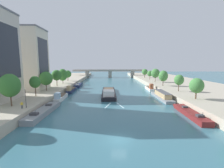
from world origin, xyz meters
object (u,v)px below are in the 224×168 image
Objects in this scene: moored_boat_left_end at (78,85)px; tree_right_second at (145,72)px; moored_boat_right_upstream at (150,88)px; tree_left_far at (68,74)px; barge_midriver at (109,93)px; moored_boat_left_gap_after at (44,111)px; moored_boat_right_second at (190,113)px; bridge_far at (110,72)px; tree_right_distant at (150,74)px; moored_boat_left_upstream at (61,97)px; tree_right_far at (163,76)px; moored_boat_right_end at (162,96)px; lamppost_left_bank at (26,97)px; tree_left_past_mid at (10,85)px; tree_left_second at (46,78)px; tree_right_end_of_row at (197,86)px; tree_right_third at (155,73)px; tree_left_nearest at (57,75)px; person_on_quay at (22,104)px; tree_left_by_lamp at (35,82)px; moored_boat_left_lone at (71,90)px; tree_left_third at (63,75)px; tree_right_past_mid at (179,80)px.

tree_right_second is (41.79, 25.22, 5.52)m from moored_boat_left_end.
moored_boat_right_upstream is 1.82× the size of tree_left_far.
barge_midriver reaches higher than moored_boat_left_gap_after.
bridge_far is (-17.61, 96.58, 3.79)m from moored_boat_right_second.
tree_left_far is 1.07× the size of tree_right_distant.
moored_boat_left_upstream is 1.72× the size of tree_right_far.
moored_boat_right_end is 41.39m from lamppost_left_bank.
tree_left_past_mid is at bearing -116.42° from moored_boat_left_upstream.
moored_boat_left_end is at bearing 124.43° from barge_midriver.
tree_left_second is 50.18m from tree_right_end_of_row.
tree_right_third is at bearing 46.51° from lamppost_left_bank.
tree_right_second reaches higher than moored_boat_right_second.
moored_boat_right_second is at bearing -51.90° from tree_left_far.
moored_boat_right_second is 2.00× the size of tree_right_third.
tree_left_nearest is 4.44× the size of person_on_quay.
tree_left_by_lamp is at bearing 87.20° from tree_left_past_mid.
moored_boat_right_end is at bearing -21.26° from moored_boat_left_lone.
tree_right_far is (5.92, -0.44, 5.58)m from moored_boat_right_upstream.
tree_left_by_lamp is at bearing -89.53° from tree_left_third.
tree_right_past_mid is 52.84m from tree_right_second.
moored_boat_right_end is at bearing 124.06° from tree_right_end_of_row.
tree_left_by_lamp reaches higher than moored_boat_left_gap_after.
tree_left_third reaches higher than person_on_quay.
tree_left_nearest is at bearing 102.52° from moored_boat_left_gap_after.
tree_left_past_mid is at bearing -98.94° from moored_boat_left_end.
tree_right_far is (40.83, 17.57, 5.59)m from moored_boat_left_upstream.
tree_right_distant is at bearing 74.67° from moored_boat_right_upstream.
tree_left_by_lamp is at bearing -136.63° from tree_right_distant.
tree_right_third is (48.44, 13.37, -0.05)m from tree_left_nearest.
moored_boat_left_lone is at bearing -175.54° from tree_right_far.
moored_boat_left_lone is at bearing -157.79° from tree_right_third.
tree_right_distant is at bearing 36.62° from tree_left_second.
moored_boat_right_end is (34.61, -30.27, 0.45)m from moored_boat_left_end.
tree_left_second is at bearing -143.38° from tree_right_distant.
moored_boat_right_upstream is at bearing 114.79° from tree_right_past_mid.
moored_boat_left_gap_after is 1.10× the size of moored_boat_right_second.
person_on_quay is (-45.11, -47.76, -3.87)m from tree_right_third.
tree_left_third is at bearing 154.55° from tree_right_past_mid.
moored_boat_left_upstream is at bearing -156.72° from tree_right_far.
moored_boat_left_end is 0.98× the size of moored_boat_right_second.
moored_boat_left_lone is 43.08m from tree_right_past_mid.
tree_left_second reaches higher than tree_right_end_of_row.
person_on_quay is (3.39, -22.69, -3.66)m from tree_left_second.
moored_boat_left_gap_after is 35.16m from moored_boat_right_second.
tree_right_second is 33.93m from bridge_far.
moored_boat_right_upstream is at bearing -20.80° from moored_boat_left_end.
tree_right_far reaches higher than tree_left_by_lamp.
tree_left_past_mid is 1.07× the size of tree_right_third.
moored_boat_left_gap_after is 51.93m from tree_right_far.
tree_right_far is (-0.14, 25.98, 0.58)m from tree_right_end_of_row.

